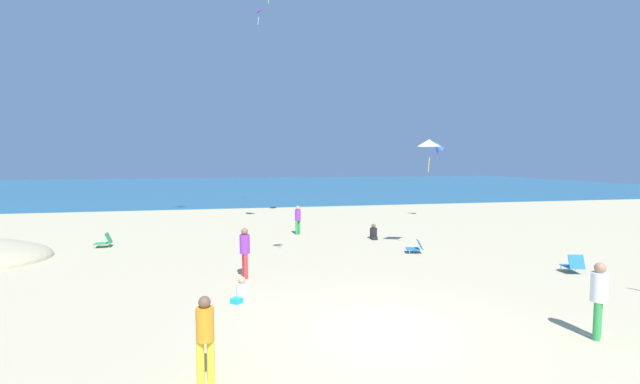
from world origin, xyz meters
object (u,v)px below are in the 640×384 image
Objects in this scene: beach_chair_far_left at (105,241)px; person_3 at (245,249)px; kite_purple at (258,10)px; person_2 at (205,333)px; person_0 at (241,292)px; kite_blue at (438,146)px; person_7 at (599,295)px; beach_chair_near_camera at (574,264)px; kite_white at (429,143)px; person_6 at (298,218)px; person_4 at (374,233)px; beach_chair_far_right at (416,247)px.

beach_chair_far_left is 8.51m from person_3.
beach_chair_far_left is 0.55× the size of kite_purple.
person_2 is at bearing 109.31° from beach_chair_far_left.
kite_blue is (12.72, 13.45, 4.48)m from person_0.
person_3 is 0.99× the size of person_7.
person_2 is 22.47m from kite_blue.
beach_chair_near_camera is 10.96m from person_0.
kite_white reaches higher than person_0.
kite_white is (7.74, 4.70, 4.24)m from person_0.
kite_purple is at bearing -9.89° from person_2.
kite_blue reaches higher than person_6.
person_2 is at bearing 52.30° from person_7.
person_4 is (7.21, 12.00, -0.60)m from person_2.
beach_chair_near_camera is 13.80m from kite_blue.
person_4 is (-0.64, 3.33, 0.02)m from beach_chair_far_right.
kite_purple is at bearing 109.30° from kite_white.
person_4 is at bearing -138.02° from kite_blue.
beach_chair_near_camera is 6.74m from kite_white.
kite_purple reaches higher than beach_chair_near_camera.
person_2 is 0.92× the size of person_7.
beach_chair_near_camera is 0.61× the size of kite_purple.
person_2 reaches higher than beach_chair_far_left.
person_7 is 9.45m from kite_white.
person_6 is at bearing -111.64° from person_4.
kite_purple is at bearing -56.61° from beach_chair_far_right.
person_3 is 1.17× the size of kite_blue.
person_4 is at bearing 45.31° from beach_chair_near_camera.
person_3 is at bearing -50.72° from person_6.
kite_purple reaches higher than kite_blue.
person_0 is at bearing -133.41° from kite_blue.
person_7 is 29.27m from kite_purple.
person_4 is at bearing -34.71° from person_7.
person_3 is 1.10× the size of person_6.
beach_chair_near_camera is at bearing 149.52° from beach_chair_far_right.
person_2 is (-0.71, -4.15, 0.63)m from person_0.
kite_purple reaches higher than person_2.
kite_white reaches higher than beach_chair_far_left.
beach_chair_far_right is at bearing 161.62° from person_0.
beach_chair_far_right is at bearing -37.54° from person_7.
beach_chair_far_right is 8.46m from person_0.
person_0 is at bearing -47.15° from person_6.
beach_chair_far_left is 10.14m from person_0.
beach_chair_far_left is 19.51m from kite_blue.
beach_chair_near_camera is 12.19m from person_6.
person_4 reaches higher than beach_chair_far_left.
person_6 is at bearing -159.34° from kite_blue.
kite_purple is at bearing 156.26° from person_6.
beach_chair_far_left is at bearing 17.46° from person_2.
person_7 is 1.18× the size of kite_blue.
beach_chair_far_left is 0.50× the size of kite_blue.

